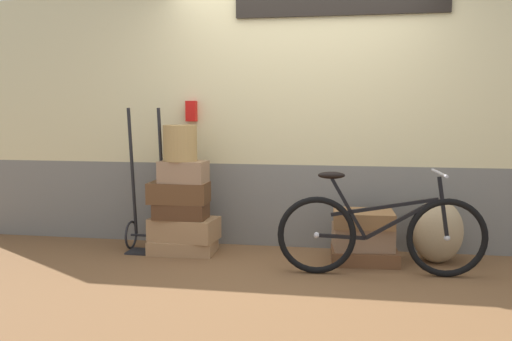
{
  "coord_description": "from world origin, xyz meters",
  "views": [
    {
      "loc": [
        0.45,
        -4.4,
        1.35
      ],
      "look_at": [
        -0.34,
        0.24,
        0.81
      ],
      "focal_mm": 37.64,
      "sensor_mm": 36.0,
      "label": 1
    }
  ],
  "objects_px": {
    "suitcase_7": "(363,219)",
    "bicycle": "(380,234)",
    "suitcase_2": "(181,211)",
    "suitcase_3": "(179,193)",
    "suitcase_0": "(183,246)",
    "suitcase_6": "(362,237)",
    "wicker_basket": "(180,143)",
    "suitcase_1": "(184,229)",
    "burlap_sack": "(437,231)",
    "luggage_trolley": "(147,216)",
    "suitcase_5": "(364,255)",
    "suitcase_4": "(183,172)"
  },
  "relations": [
    {
      "from": "suitcase_1",
      "to": "suitcase_3",
      "type": "relative_size",
      "value": 1.13
    },
    {
      "from": "suitcase_3",
      "to": "luggage_trolley",
      "type": "xyz_separation_m",
      "value": [
        -0.34,
        0.06,
        -0.25
      ]
    },
    {
      "from": "suitcase_7",
      "to": "wicker_basket",
      "type": "height_order",
      "value": "wicker_basket"
    },
    {
      "from": "suitcase_2",
      "to": "burlap_sack",
      "type": "relative_size",
      "value": 0.86
    },
    {
      "from": "luggage_trolley",
      "to": "suitcase_0",
      "type": "bearing_deg",
      "value": -5.25
    },
    {
      "from": "suitcase_2",
      "to": "suitcase_3",
      "type": "distance_m",
      "value": 0.17
    },
    {
      "from": "suitcase_1",
      "to": "suitcase_6",
      "type": "xyz_separation_m",
      "value": [
        1.65,
        -0.03,
        -0.0
      ]
    },
    {
      "from": "burlap_sack",
      "to": "bicycle",
      "type": "height_order",
      "value": "bicycle"
    },
    {
      "from": "suitcase_5",
      "to": "suitcase_7",
      "type": "bearing_deg",
      "value": -126.37
    },
    {
      "from": "bicycle",
      "to": "suitcase_1",
      "type": "bearing_deg",
      "value": 167.32
    },
    {
      "from": "suitcase_0",
      "to": "suitcase_1",
      "type": "xyz_separation_m",
      "value": [
        0.01,
        0.01,
        0.17
      ]
    },
    {
      "from": "suitcase_7",
      "to": "bicycle",
      "type": "height_order",
      "value": "bicycle"
    },
    {
      "from": "suitcase_1",
      "to": "suitcase_2",
      "type": "xyz_separation_m",
      "value": [
        -0.02,
        -0.04,
        0.18
      ]
    },
    {
      "from": "suitcase_6",
      "to": "suitcase_7",
      "type": "relative_size",
      "value": 0.99
    },
    {
      "from": "suitcase_1",
      "to": "suitcase_3",
      "type": "xyz_separation_m",
      "value": [
        -0.04,
        -0.04,
        0.35
      ]
    },
    {
      "from": "suitcase_0",
      "to": "suitcase_1",
      "type": "relative_size",
      "value": 0.99
    },
    {
      "from": "suitcase_1",
      "to": "luggage_trolley",
      "type": "distance_m",
      "value": 0.39
    },
    {
      "from": "suitcase_3",
      "to": "suitcase_6",
      "type": "bearing_deg",
      "value": -1.63
    },
    {
      "from": "suitcase_4",
      "to": "burlap_sack",
      "type": "relative_size",
      "value": 0.76
    },
    {
      "from": "suitcase_5",
      "to": "burlap_sack",
      "type": "xyz_separation_m",
      "value": [
        0.63,
        0.1,
        0.22
      ]
    },
    {
      "from": "suitcase_4",
      "to": "suitcase_5",
      "type": "xyz_separation_m",
      "value": [
        1.65,
        0.01,
        -0.71
      ]
    },
    {
      "from": "suitcase_3",
      "to": "wicker_basket",
      "type": "bearing_deg",
      "value": 24.36
    },
    {
      "from": "suitcase_3",
      "to": "suitcase_7",
      "type": "xyz_separation_m",
      "value": [
        1.69,
        -0.02,
        -0.18
      ]
    },
    {
      "from": "wicker_basket",
      "to": "bicycle",
      "type": "height_order",
      "value": "wicker_basket"
    },
    {
      "from": "suitcase_0",
      "to": "suitcase_7",
      "type": "height_order",
      "value": "suitcase_7"
    },
    {
      "from": "suitcase_6",
      "to": "suitcase_4",
      "type": "bearing_deg",
      "value": 173.97
    },
    {
      "from": "suitcase_6",
      "to": "burlap_sack",
      "type": "height_order",
      "value": "burlap_sack"
    },
    {
      "from": "suitcase_0",
      "to": "suitcase_6",
      "type": "xyz_separation_m",
      "value": [
        1.66,
        -0.02,
        0.16
      ]
    },
    {
      "from": "burlap_sack",
      "to": "bicycle",
      "type": "relative_size",
      "value": 0.33
    },
    {
      "from": "suitcase_3",
      "to": "suitcase_7",
      "type": "relative_size",
      "value": 1.05
    },
    {
      "from": "suitcase_2",
      "to": "suitcase_5",
      "type": "relative_size",
      "value": 0.84
    },
    {
      "from": "suitcase_3",
      "to": "wicker_basket",
      "type": "distance_m",
      "value": 0.46
    },
    {
      "from": "suitcase_4",
      "to": "suitcase_7",
      "type": "bearing_deg",
      "value": 2.78
    },
    {
      "from": "burlap_sack",
      "to": "suitcase_4",
      "type": "bearing_deg",
      "value": -177.37
    },
    {
      "from": "suitcase_5",
      "to": "suitcase_6",
      "type": "xyz_separation_m",
      "value": [
        -0.02,
        0.0,
        0.16
      ]
    },
    {
      "from": "suitcase_6",
      "to": "suitcase_3",
      "type": "bearing_deg",
      "value": 173.83
    },
    {
      "from": "suitcase_7",
      "to": "luggage_trolley",
      "type": "height_order",
      "value": "luggage_trolley"
    },
    {
      "from": "suitcase_1",
      "to": "burlap_sack",
      "type": "relative_size",
      "value": 1.1
    },
    {
      "from": "suitcase_3",
      "to": "bicycle",
      "type": "relative_size",
      "value": 0.32
    },
    {
      "from": "bicycle",
      "to": "suitcase_3",
      "type": "bearing_deg",
      "value": 168.68
    },
    {
      "from": "suitcase_0",
      "to": "suitcase_6",
      "type": "bearing_deg",
      "value": -2.43
    },
    {
      "from": "suitcase_0",
      "to": "suitcase_2",
      "type": "relative_size",
      "value": 1.26
    },
    {
      "from": "suitcase_2",
      "to": "luggage_trolley",
      "type": "height_order",
      "value": "luggage_trolley"
    },
    {
      "from": "suitcase_1",
      "to": "bicycle",
      "type": "relative_size",
      "value": 0.37
    },
    {
      "from": "wicker_basket",
      "to": "burlap_sack",
      "type": "relative_size",
      "value": 0.59
    },
    {
      "from": "wicker_basket",
      "to": "luggage_trolley",
      "type": "height_order",
      "value": "luggage_trolley"
    },
    {
      "from": "suitcase_0",
      "to": "suitcase_5",
      "type": "distance_m",
      "value": 1.68
    },
    {
      "from": "suitcase_0",
      "to": "bicycle",
      "type": "bearing_deg",
      "value": -14.04
    },
    {
      "from": "suitcase_3",
      "to": "suitcase_6",
      "type": "distance_m",
      "value": 1.72
    },
    {
      "from": "suitcase_4",
      "to": "suitcase_5",
      "type": "relative_size",
      "value": 0.74
    }
  ]
}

